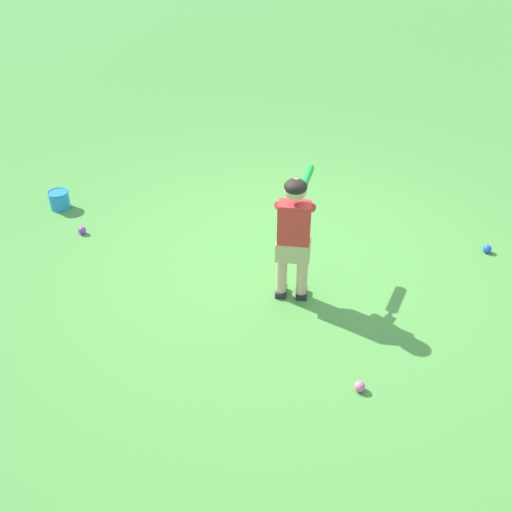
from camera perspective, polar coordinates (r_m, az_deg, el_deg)
The scene contains 6 objects.
ground_plane at distance 5.30m, azimuth 2.66°, elevation -0.44°, with size 40.00×40.00×0.00m, color #519942.
child_batter at distance 4.54m, azimuth 3.78°, elevation 2.80°, with size 0.72×0.49×1.08m.
play_ball_by_bucket at distance 5.79m, azimuth 21.59°, elevation 0.65°, with size 0.08×0.08×0.08m, color blue.
play_ball_far_left at distance 4.14m, azimuth 10.07°, elevation -12.40°, with size 0.08×0.08×0.08m, color pink.
play_ball_far_right at distance 5.90m, azimuth -16.58°, elevation 2.40°, with size 0.08×0.08×0.08m, color purple.
toy_bucket at distance 6.39m, azimuth -18.61°, elevation 5.24°, with size 0.22×0.22×0.19m.
Camera 1 is at (-4.17, 1.25, 3.01)m, focal length 41.07 mm.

